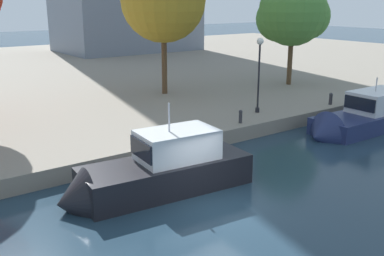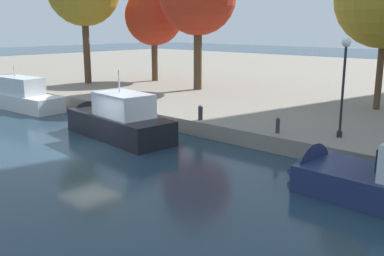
% 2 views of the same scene
% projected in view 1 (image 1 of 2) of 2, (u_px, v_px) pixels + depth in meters
% --- Properties ---
extents(ground_plane, '(220.00, 220.00, 0.00)m').
position_uv_depth(ground_plane, '(217.00, 207.00, 17.51)').
color(ground_plane, '#1E3342').
extents(motor_yacht_1, '(8.42, 3.25, 4.56)m').
position_uv_depth(motor_yacht_1, '(155.00, 176.00, 18.69)').
color(motor_yacht_1, black).
rests_on(motor_yacht_1, ground_plane).
extents(motor_yacht_2, '(9.64, 2.99, 4.23)m').
position_uv_depth(motor_yacht_2, '(365.00, 120.00, 27.87)').
color(motor_yacht_2, navy).
rests_on(motor_yacht_2, ground_plane).
extents(mooring_bollard_0, '(0.29, 0.29, 0.85)m').
position_uv_depth(mooring_bollard_0, '(173.00, 130.00, 23.21)').
color(mooring_bollard_0, '#2D2D33').
rests_on(mooring_bollard_0, dock_promenade).
extents(mooring_bollard_1, '(0.22, 0.22, 0.79)m').
position_uv_depth(mooring_bollard_1, '(241.00, 116.00, 26.23)').
color(mooring_bollard_1, '#2D2D33').
rests_on(mooring_bollard_1, dock_promenade).
extents(mooring_bollard_2, '(0.26, 0.26, 0.83)m').
position_uv_depth(mooring_bollard_2, '(331.00, 98.00, 30.88)').
color(mooring_bollard_2, '#2D2D33').
rests_on(mooring_bollard_2, dock_promenade).
extents(lamp_post, '(0.44, 0.44, 4.72)m').
position_uv_depth(lamp_post, '(259.00, 64.00, 28.02)').
color(lamp_post, black).
rests_on(lamp_post, dock_promenade).
extents(tree_3, '(6.27, 6.27, 10.11)m').
position_uv_depth(tree_3, '(164.00, 0.00, 32.89)').
color(tree_3, '#4C3823').
rests_on(tree_3, dock_promenade).
extents(tree_4, '(5.65, 5.75, 8.83)m').
position_uv_depth(tree_4, '(293.00, 14.00, 36.96)').
color(tree_4, '#4C3823').
rests_on(tree_4, dock_promenade).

